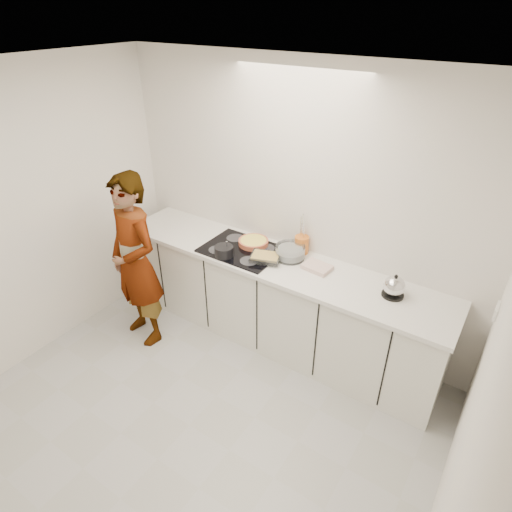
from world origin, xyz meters
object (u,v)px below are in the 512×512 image
Objects in this scene: hob at (242,249)px; baking_dish at (266,257)px; mixing_bowl at (290,253)px; cook at (135,262)px; tart_dish at (253,242)px; utensil_crock at (302,245)px; kettle at (394,287)px; saucepan at (224,251)px.

hob is 0.30m from baking_dish.
cook is at bearing -146.70° from mixing_bowl.
baking_dish is at bearing -35.40° from tart_dish.
cook is at bearing -138.56° from hob.
utensil_crock reaches higher than baking_dish.
kettle reaches higher than mixing_bowl.
saucepan is at bearing 45.41° from cook.
cook is at bearing -161.35° from kettle.
baking_dish is 1.14m from kettle.
utensil_crock is (0.19, 0.32, 0.04)m from baking_dish.
tart_dish is at bearing -162.56° from utensil_crock.
baking_dish is at bearing -132.13° from mixing_bowl.
hob is 0.21m from saucepan.
kettle is (1.13, 0.12, 0.04)m from baking_dish.
hob is at bearing 71.73° from saucepan.
tart_dish is at bearing 144.60° from baking_dish.
baking_dish reaches higher than tart_dish.
baking_dish is 0.18× the size of cook.
baking_dish is 0.37m from utensil_crock.
baking_dish is 0.23m from mixing_bowl.
cook is (-0.74, -0.66, -0.06)m from hob.
cook reaches higher than hob.
kettle is at bearing 10.13° from saucepan.
hob is 1.43m from kettle.
kettle is 0.13× the size of cook.
kettle is 0.96m from utensil_crock.
baking_dish is 1.42× the size of kettle.
saucepan reaches higher than utensil_crock.
saucepan reaches higher than mixing_bowl.
saucepan is 1.51m from kettle.
saucepan is at bearing -169.87° from kettle.
utensil_crock reaches higher than hob.
cook reaches higher than utensil_crock.
baking_dish is 1.89× the size of utensil_crock.
tart_dish is 0.20× the size of cook.
cook is at bearing -145.64° from saucepan.
saucepan is at bearing -148.15° from mixing_bowl.
kettle is (1.49, 0.27, 0.02)m from saucepan.
kettle is (0.97, -0.05, 0.03)m from mixing_bowl.
kettle reaches higher than baking_dish.
tart_dish is at bearing 178.99° from mixing_bowl.
cook is (-2.17, -0.73, -0.14)m from kettle.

